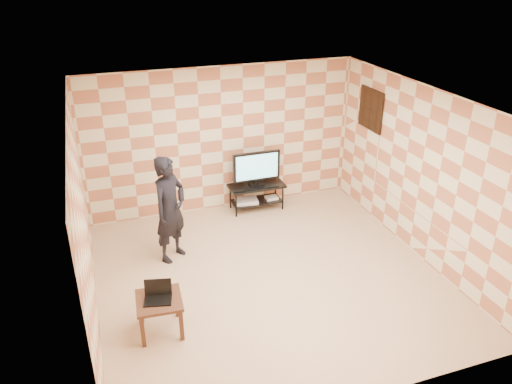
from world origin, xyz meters
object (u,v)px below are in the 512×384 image
at_px(side_table, 159,305).
at_px(person, 170,209).
at_px(tv_stand, 256,191).
at_px(tv, 257,167).

bearing_deg(side_table, person, 74.35).
relative_size(tv_stand, tv, 1.17).
relative_size(tv, person, 0.52).
height_order(tv, side_table, tv).
relative_size(side_table, person, 0.35).
bearing_deg(person, tv_stand, -7.29).
xyz_separation_m(tv, side_table, (-2.29, -2.84, -0.45)).
bearing_deg(person, tv, -7.36).
distance_m(tv, person, 2.15).
height_order(tv, person, person).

